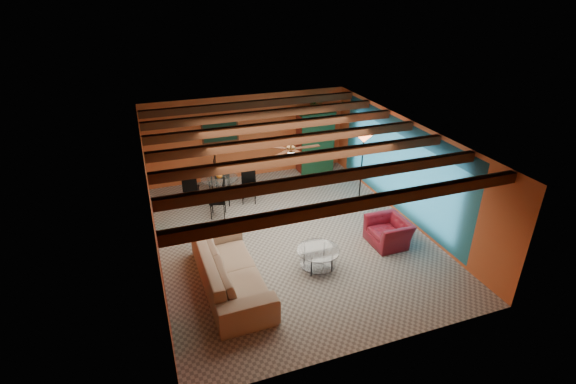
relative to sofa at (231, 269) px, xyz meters
name	(u,v)px	position (x,y,z in m)	size (l,w,h in m)	color
room	(289,147)	(1.88, 1.57, 1.92)	(6.52, 8.01, 2.71)	gray
sofa	(231,269)	(0.00, 0.00, 0.00)	(2.99, 1.17, 0.87)	#967961
armchair	(388,232)	(4.02, 0.32, -0.11)	(1.01, 0.88, 0.66)	maroon
coffee_table	(318,259)	(1.99, -0.03, -0.19)	(0.97, 0.97, 0.49)	white
dining_table	(220,185)	(0.57, 3.86, 0.11)	(2.10, 2.10, 1.09)	silver
armoire	(315,142)	(4.08, 5.16, 0.55)	(1.13, 0.55, 1.98)	maroon
floor_lamp	(361,170)	(4.33, 2.41, 0.63)	(0.44, 0.44, 2.13)	black
ceiling_fan	(291,149)	(1.88, 1.46, 1.92)	(1.50, 1.50, 0.44)	#472614
painting	(220,131)	(0.98, 5.42, 1.21)	(1.05, 0.03, 0.65)	black
potted_plant	(316,106)	(4.08, 5.16, 1.80)	(0.46, 0.40, 0.51)	#26661E
vase	(218,165)	(0.57, 3.86, 0.75)	(0.18, 0.18, 0.19)	orange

